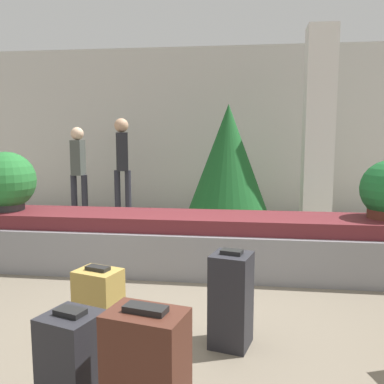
{
  "coord_description": "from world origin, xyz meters",
  "views": [
    {
      "loc": [
        0.61,
        -3.25,
        1.53
      ],
      "look_at": [
        0.0,
        1.38,
        0.89
      ],
      "focal_mm": 40.0,
      "sensor_mm": 36.0,
      "label": 1
    }
  ],
  "objects_px": {
    "suitcase_1": "(147,378)",
    "suitcase_2": "(99,301)",
    "traveler_0": "(122,158)",
    "decorated_tree": "(228,162)",
    "pillar": "(318,129)",
    "suitcase_0": "(72,364)",
    "suitcase_4": "(231,300)",
    "traveler_1": "(78,164)",
    "potted_plant_1": "(7,182)"
  },
  "relations": [
    {
      "from": "suitcase_1",
      "to": "suitcase_2",
      "type": "xyz_separation_m",
      "value": [
        -0.65,
        1.13,
        -0.09
      ]
    },
    {
      "from": "suitcase_2",
      "to": "traveler_0",
      "type": "bearing_deg",
      "value": 121.76
    },
    {
      "from": "suitcase_1",
      "to": "decorated_tree",
      "type": "xyz_separation_m",
      "value": [
        0.15,
        4.88,
        0.74
      ]
    },
    {
      "from": "suitcase_2",
      "to": "pillar",
      "type": "bearing_deg",
      "value": 79.12
    },
    {
      "from": "pillar",
      "to": "suitcase_0",
      "type": "bearing_deg",
      "value": -111.73
    },
    {
      "from": "pillar",
      "to": "suitcase_0",
      "type": "xyz_separation_m",
      "value": [
        -2.03,
        -5.09,
        -1.31
      ]
    },
    {
      "from": "suitcase_4",
      "to": "traveler_1",
      "type": "relative_size",
      "value": 0.43
    },
    {
      "from": "suitcase_0",
      "to": "suitcase_1",
      "type": "height_order",
      "value": "suitcase_1"
    },
    {
      "from": "suitcase_0",
      "to": "suitcase_2",
      "type": "relative_size",
      "value": 1.14
    },
    {
      "from": "pillar",
      "to": "suitcase_1",
      "type": "distance_m",
      "value": 5.64
    },
    {
      "from": "suitcase_2",
      "to": "traveler_1",
      "type": "xyz_separation_m",
      "value": [
        -1.9,
        4.3,
        0.72
      ]
    },
    {
      "from": "suitcase_2",
      "to": "traveler_1",
      "type": "relative_size",
      "value": 0.32
    },
    {
      "from": "suitcase_2",
      "to": "traveler_0",
      "type": "distance_m",
      "value": 4.68
    },
    {
      "from": "traveler_1",
      "to": "potted_plant_1",
      "type": "bearing_deg",
      "value": -178.98
    },
    {
      "from": "potted_plant_1",
      "to": "traveler_0",
      "type": "distance_m",
      "value": 2.92
    },
    {
      "from": "potted_plant_1",
      "to": "decorated_tree",
      "type": "bearing_deg",
      "value": 41.31
    },
    {
      "from": "suitcase_1",
      "to": "suitcase_4",
      "type": "relative_size",
      "value": 1.0
    },
    {
      "from": "suitcase_1",
      "to": "traveler_1",
      "type": "xyz_separation_m",
      "value": [
        -2.56,
        5.42,
        0.63
      ]
    },
    {
      "from": "pillar",
      "to": "suitcase_4",
      "type": "height_order",
      "value": "pillar"
    },
    {
      "from": "pillar",
      "to": "traveler_1",
      "type": "bearing_deg",
      "value": 177.83
    },
    {
      "from": "suitcase_4",
      "to": "potted_plant_1",
      "type": "height_order",
      "value": "potted_plant_1"
    },
    {
      "from": "potted_plant_1",
      "to": "pillar",
      "type": "bearing_deg",
      "value": 33.25
    },
    {
      "from": "suitcase_1",
      "to": "traveler_0",
      "type": "bearing_deg",
      "value": 120.53
    },
    {
      "from": "potted_plant_1",
      "to": "decorated_tree",
      "type": "distance_m",
      "value": 3.28
    },
    {
      "from": "decorated_tree",
      "to": "suitcase_0",
      "type": "bearing_deg",
      "value": -97.3
    },
    {
      "from": "suitcase_0",
      "to": "suitcase_4",
      "type": "xyz_separation_m",
      "value": [
        0.82,
        0.88,
        0.06
      ]
    },
    {
      "from": "suitcase_0",
      "to": "potted_plant_1",
      "type": "xyz_separation_m",
      "value": [
        -1.86,
        2.54,
        0.68
      ]
    },
    {
      "from": "suitcase_0",
      "to": "traveler_1",
      "type": "bearing_deg",
      "value": 129.88
    },
    {
      "from": "suitcase_1",
      "to": "decorated_tree",
      "type": "distance_m",
      "value": 4.94
    },
    {
      "from": "potted_plant_1",
      "to": "traveler_1",
      "type": "height_order",
      "value": "traveler_1"
    },
    {
      "from": "suitcase_0",
      "to": "traveler_1",
      "type": "distance_m",
      "value": 5.7
    },
    {
      "from": "suitcase_0",
      "to": "decorated_tree",
      "type": "bearing_deg",
      "value": 100.77
    },
    {
      "from": "potted_plant_1",
      "to": "traveler_1",
      "type": "relative_size",
      "value": 0.42
    },
    {
      "from": "suitcase_0",
      "to": "traveler_0",
      "type": "relative_size",
      "value": 0.33
    },
    {
      "from": "potted_plant_1",
      "to": "suitcase_4",
      "type": "bearing_deg",
      "value": -31.88
    },
    {
      "from": "suitcase_1",
      "to": "traveler_1",
      "type": "distance_m",
      "value": 6.03
    },
    {
      "from": "suitcase_0",
      "to": "suitcase_2",
      "type": "height_order",
      "value": "suitcase_0"
    },
    {
      "from": "suitcase_4",
      "to": "traveler_1",
      "type": "height_order",
      "value": "traveler_1"
    },
    {
      "from": "traveler_0",
      "to": "suitcase_4",
      "type": "bearing_deg",
      "value": -177.2
    },
    {
      "from": "pillar",
      "to": "traveler_0",
      "type": "distance_m",
      "value": 3.42
    },
    {
      "from": "suitcase_1",
      "to": "suitcase_2",
      "type": "height_order",
      "value": "suitcase_1"
    },
    {
      "from": "suitcase_4",
      "to": "traveler_1",
      "type": "distance_m",
      "value": 5.3
    },
    {
      "from": "traveler_1",
      "to": "suitcase_4",
      "type": "bearing_deg",
      "value": -150.33
    },
    {
      "from": "suitcase_1",
      "to": "potted_plant_1",
      "type": "height_order",
      "value": "potted_plant_1"
    },
    {
      "from": "traveler_0",
      "to": "traveler_1",
      "type": "bearing_deg",
      "value": 79.57
    },
    {
      "from": "suitcase_2",
      "to": "suitcase_4",
      "type": "relative_size",
      "value": 0.74
    },
    {
      "from": "suitcase_4",
      "to": "traveler_1",
      "type": "xyz_separation_m",
      "value": [
        -2.92,
        4.37,
        0.63
      ]
    },
    {
      "from": "suitcase_0",
      "to": "suitcase_4",
      "type": "distance_m",
      "value": 1.2
    },
    {
      "from": "potted_plant_1",
      "to": "suitcase_1",
      "type": "bearing_deg",
      "value": -49.57
    },
    {
      "from": "suitcase_1",
      "to": "decorated_tree",
      "type": "relative_size",
      "value": 0.36
    }
  ]
}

